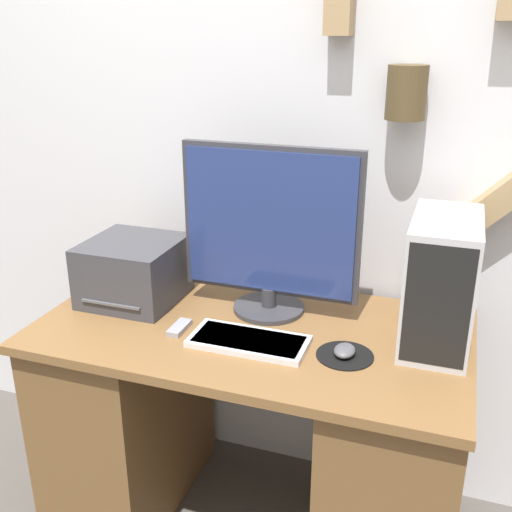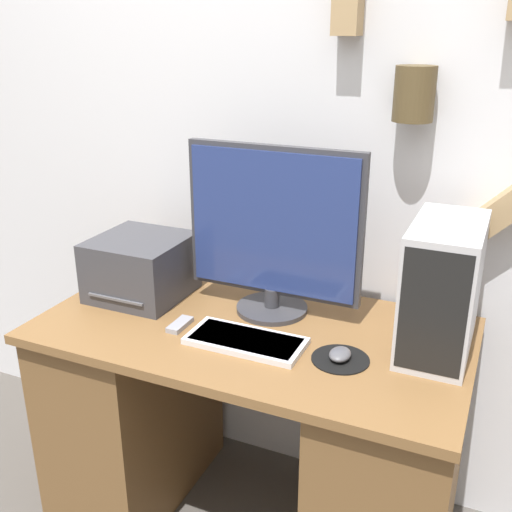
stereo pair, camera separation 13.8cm
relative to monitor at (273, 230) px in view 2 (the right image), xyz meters
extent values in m
cube|color=silver|center=(-0.01, 0.28, 0.28)|extent=(6.40, 0.05, 2.70)
cylinder|color=#4C3D23|center=(0.36, 0.19, 0.41)|extent=(0.12, 0.12, 0.16)
cube|color=brown|center=(-0.01, -0.13, -0.29)|extent=(1.33, 0.72, 0.03)
cube|color=brown|center=(-0.48, -0.13, -0.69)|extent=(0.37, 0.66, 0.76)
cube|color=brown|center=(0.45, -0.13, -0.69)|extent=(0.37, 0.66, 0.76)
cylinder|color=#333338|center=(0.00, 0.00, -0.27)|extent=(0.23, 0.23, 0.02)
cylinder|color=#333338|center=(0.00, 0.00, -0.23)|extent=(0.05, 0.05, 0.06)
cube|color=#333338|center=(0.00, 0.01, 0.02)|extent=(0.58, 0.03, 0.48)
cube|color=navy|center=(0.00, -0.01, 0.02)|extent=(0.55, 0.01, 0.45)
cube|color=silver|center=(0.01, -0.24, -0.27)|extent=(0.35, 0.16, 0.02)
cube|color=white|center=(0.01, -0.24, -0.27)|extent=(0.32, 0.14, 0.01)
cylinder|color=black|center=(0.30, -0.22, -0.28)|extent=(0.16, 0.16, 0.00)
ellipsoid|color=#4C4C51|center=(0.29, -0.22, -0.26)|extent=(0.06, 0.08, 0.03)
cube|color=#B2B2B7|center=(0.53, -0.03, -0.09)|extent=(0.19, 0.36, 0.38)
cube|color=black|center=(0.53, -0.21, -0.09)|extent=(0.17, 0.01, 0.34)
cube|color=#38383D|center=(-0.46, -0.07, -0.18)|extent=(0.30, 0.30, 0.21)
cube|color=#515156|center=(-0.46, -0.16, -0.23)|extent=(0.21, 0.14, 0.01)
cube|color=gray|center=(-0.22, -0.23, -0.27)|extent=(0.04, 0.10, 0.02)
camera|label=1|loc=(0.54, -1.70, 0.60)|focal=42.00mm
camera|label=2|loc=(0.67, -1.65, 0.60)|focal=42.00mm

